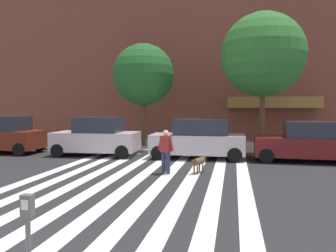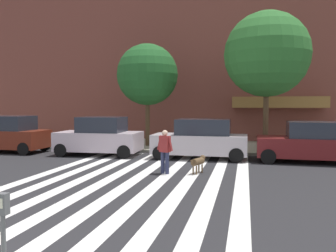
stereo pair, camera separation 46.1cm
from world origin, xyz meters
name	(u,v)px [view 1 (the left image)]	position (x,y,z in m)	size (l,w,h in m)	color
ground_plane	(94,179)	(0.00, 6.76, 0.00)	(160.00, 160.00, 0.00)	#232326
sidewalk_far	(156,145)	(0.00, 16.51, 0.07)	(80.00, 6.00, 0.15)	#9D9D86
crosswalk_stripes	(135,181)	(1.50, 6.76, 0.00)	(7.65, 12.91, 0.01)	silver
parking_meter_third_along	(28,234)	(2.35, -0.67, 1.03)	(0.14, 0.11, 1.36)	#515456
parked_car_near_curb	(0,135)	(-7.63, 12.11, 0.96)	(4.67, 2.06, 1.98)	maroon
parked_car_behind_first	(97,137)	(-2.09, 12.11, 0.94)	(4.30, 2.16, 1.97)	#BFADB8
parked_car_third_in_line	(199,139)	(3.09, 12.11, 0.92)	(4.48, 1.88, 1.90)	#B9B0B6
parked_car_fourth_in_line	(311,142)	(8.18, 12.11, 0.88)	(4.89, 2.15, 1.82)	maroon
street_tree_nearest	(143,75)	(-0.55, 15.56, 4.36)	(3.64, 3.64, 6.04)	#4C3823
street_tree_middle	(263,55)	(6.21, 14.40, 5.17)	(4.40, 4.40, 7.23)	#4C3823
pedestrian_dog_walker	(166,149)	(2.26, 8.19, 0.93)	(0.69, 0.36, 1.64)	#282D4C
dog_on_leash	(199,161)	(3.47, 8.55, 0.44)	(0.51, 0.98, 0.65)	brown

